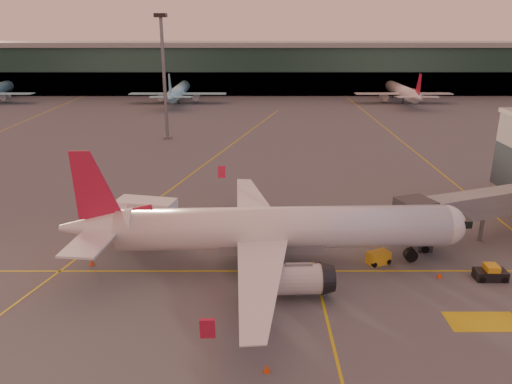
{
  "coord_description": "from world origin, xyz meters",
  "views": [
    {
      "loc": [
        -1.04,
        -39.93,
        23.6
      ],
      "look_at": [
        -0.95,
        15.08,
        5.0
      ],
      "focal_mm": 35.0,
      "sensor_mm": 36.0,
      "label": 1
    }
  ],
  "objects_px": {
    "catering_truck": "(147,218)",
    "gpu_cart": "(378,258)",
    "main_airplane": "(269,230)",
    "pushback_tug": "(491,274)"
  },
  "relations": [
    {
      "from": "main_airplane",
      "to": "gpu_cart",
      "type": "relative_size",
      "value": 15.49
    },
    {
      "from": "main_airplane",
      "to": "catering_truck",
      "type": "height_order",
      "value": "main_airplane"
    },
    {
      "from": "catering_truck",
      "to": "gpu_cart",
      "type": "height_order",
      "value": "catering_truck"
    },
    {
      "from": "catering_truck",
      "to": "gpu_cart",
      "type": "xyz_separation_m",
      "value": [
        24.87,
        -5.5,
        -2.22
      ]
    },
    {
      "from": "main_airplane",
      "to": "gpu_cart",
      "type": "xyz_separation_m",
      "value": [
        11.34,
        0.5,
        -3.35
      ]
    },
    {
      "from": "gpu_cart",
      "to": "main_airplane",
      "type": "bearing_deg",
      "value": 158.91
    },
    {
      "from": "main_airplane",
      "to": "gpu_cart",
      "type": "height_order",
      "value": "main_airplane"
    },
    {
      "from": "main_airplane",
      "to": "catering_truck",
      "type": "bearing_deg",
      "value": 153.9
    },
    {
      "from": "main_airplane",
      "to": "pushback_tug",
      "type": "xyz_separation_m",
      "value": [
        21.43,
        -2.91,
        -3.38
      ]
    },
    {
      "from": "catering_truck",
      "to": "pushback_tug",
      "type": "height_order",
      "value": "catering_truck"
    }
  ]
}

